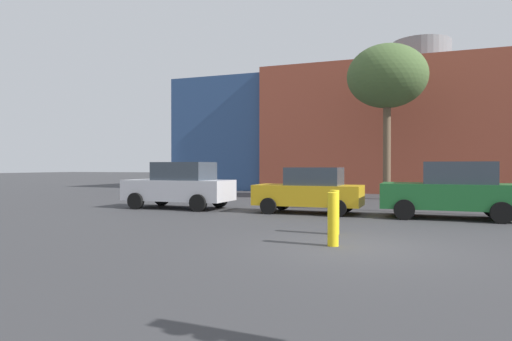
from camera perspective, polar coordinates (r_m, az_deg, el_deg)
ground_plane at (r=10.00m, az=12.84°, el=-9.49°), size 200.00×200.00×0.00m
building_backdrop at (r=34.14m, az=20.21°, el=4.79°), size 35.33×10.17×10.56m
parked_car_0 at (r=18.81m, az=-9.62°, el=-1.87°), size 4.40×2.16×1.91m
parked_car_1 at (r=16.76m, az=6.84°, el=-2.53°), size 3.92×1.92×1.70m
parked_car_2 at (r=16.30m, az=23.62°, el=-2.31°), size 4.36×2.14×1.89m
bare_tree_1 at (r=25.08m, az=16.29°, el=11.29°), size 4.17×4.17×8.15m
bollard_yellow_0 at (r=9.97m, az=9.75°, el=-6.12°), size 0.24×0.24×1.17m
bollard_yellow_1 at (r=11.69m, az=9.93°, el=-5.23°), size 0.24×0.24×1.13m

